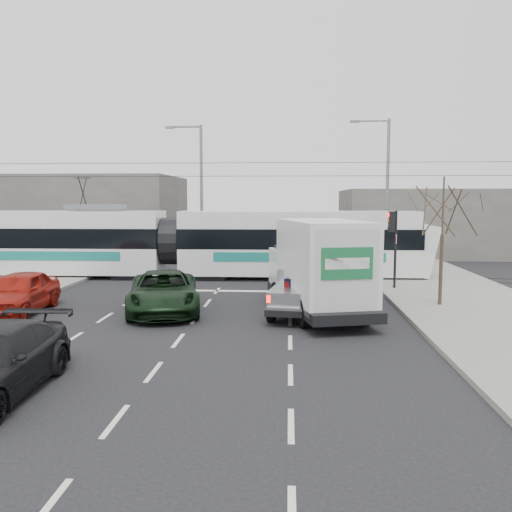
# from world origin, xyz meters

# --- Properties ---
(ground) EXTENTS (120.00, 120.00, 0.00)m
(ground) POSITION_xyz_m (0.00, 0.00, 0.00)
(ground) COLOR black
(ground) RESTS_ON ground
(sidewalk_right) EXTENTS (6.00, 60.00, 0.15)m
(sidewalk_right) POSITION_xyz_m (9.00, 0.00, 0.07)
(sidewalk_right) COLOR gray
(sidewalk_right) RESTS_ON ground
(rails) EXTENTS (60.00, 1.60, 0.03)m
(rails) POSITION_xyz_m (0.00, 10.00, 0.01)
(rails) COLOR #33302D
(rails) RESTS_ON ground
(building_left) EXTENTS (14.00, 10.00, 6.00)m
(building_left) POSITION_xyz_m (-14.00, 22.00, 3.00)
(building_left) COLOR slate
(building_left) RESTS_ON ground
(building_right) EXTENTS (12.00, 10.00, 5.00)m
(building_right) POSITION_xyz_m (12.00, 24.00, 2.50)
(building_right) COLOR slate
(building_right) RESTS_ON ground
(bare_tree) EXTENTS (2.40, 2.40, 5.00)m
(bare_tree) POSITION_xyz_m (7.60, 2.50, 3.79)
(bare_tree) COLOR #47382B
(bare_tree) RESTS_ON ground
(traffic_signal) EXTENTS (0.44, 0.44, 3.60)m
(traffic_signal) POSITION_xyz_m (6.47, 6.50, 2.74)
(traffic_signal) COLOR black
(traffic_signal) RESTS_ON ground
(street_lamp_near) EXTENTS (2.38, 0.25, 9.00)m
(street_lamp_near) POSITION_xyz_m (7.31, 14.00, 5.11)
(street_lamp_near) COLOR slate
(street_lamp_near) RESTS_ON ground
(street_lamp_far) EXTENTS (2.38, 0.25, 9.00)m
(street_lamp_far) POSITION_xyz_m (-4.19, 16.00, 5.11)
(street_lamp_far) COLOR slate
(street_lamp_far) RESTS_ON ground
(catenary) EXTENTS (60.00, 0.20, 7.00)m
(catenary) POSITION_xyz_m (0.00, 10.00, 3.88)
(catenary) COLOR black
(catenary) RESTS_ON ground
(tram) EXTENTS (26.61, 2.97, 5.43)m
(tram) POSITION_xyz_m (-4.79, 10.19, 1.93)
(tram) COLOR white
(tram) RESTS_ON ground
(silver_pickup) EXTENTS (2.53, 5.48, 1.92)m
(silver_pickup) POSITION_xyz_m (2.15, 1.60, 0.95)
(silver_pickup) COLOR black
(silver_pickup) RESTS_ON ground
(box_truck) EXTENTS (4.01, 7.42, 3.53)m
(box_truck) POSITION_xyz_m (2.76, 0.98, 1.74)
(box_truck) COLOR black
(box_truck) RESTS_ON ground
(navy_pickup) EXTENTS (3.81, 6.13, 2.43)m
(navy_pickup) POSITION_xyz_m (3.42, 2.77, 1.20)
(navy_pickup) COLOR black
(navy_pickup) RESTS_ON ground
(green_car) EXTENTS (3.68, 5.98, 1.55)m
(green_car) POSITION_xyz_m (-3.10, 1.15, 0.77)
(green_car) COLOR black
(green_car) RESTS_ON ground
(red_car) EXTENTS (2.15, 4.75, 1.58)m
(red_car) POSITION_xyz_m (-8.50, 0.61, 0.79)
(red_car) COLOR #9A180E
(red_car) RESTS_ON ground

